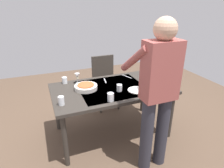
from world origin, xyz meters
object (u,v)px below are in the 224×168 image
(water_cup_far_left, at_px, (119,88))
(water_cup_far_right, at_px, (111,97))
(water_cup_near_right, at_px, (65,80))
(wine_bottle, at_px, (165,79))
(dining_table, at_px, (112,92))
(wine_glass_left, at_px, (77,77))
(dinner_plate_near, at_px, (137,90))
(chair_near, at_px, (105,78))
(water_cup_near_left, at_px, (61,101))
(person_server, at_px, (158,91))
(serving_bowl_pasta, at_px, (86,87))

(water_cup_far_left, relative_size, water_cup_far_right, 0.89)
(water_cup_near_right, xyz_separation_m, water_cup_far_right, (-0.41, 0.73, 0.00))
(wine_bottle, bearing_deg, dining_table, -18.88)
(dining_table, relative_size, wine_glass_left, 10.51)
(wine_glass_left, relative_size, water_cup_far_right, 1.50)
(water_cup_far_right, relative_size, dinner_plate_near, 0.44)
(chair_near, height_order, wine_bottle, wine_bottle)
(water_cup_near_left, bearing_deg, dinner_plate_near, -178.77)
(dining_table, relative_size, water_cup_near_right, 17.46)
(wine_glass_left, relative_size, water_cup_near_right, 1.66)
(water_cup_far_right, height_order, dinner_plate_near, water_cup_far_right)
(person_server, relative_size, water_cup_near_left, 16.41)
(chair_near, xyz_separation_m, wine_bottle, (-0.49, 1.07, 0.31))
(water_cup_far_left, bearing_deg, dinner_plate_near, 161.06)
(wine_glass_left, height_order, serving_bowl_pasta, wine_glass_left)
(water_cup_far_left, bearing_deg, serving_bowl_pasta, -28.84)
(dining_table, relative_size, chair_near, 1.74)
(water_cup_far_right, bearing_deg, wine_glass_left, -69.58)
(dining_table, height_order, chair_near, chair_near)
(water_cup_near_right, bearing_deg, serving_bowl_pasta, 126.88)
(person_server, distance_m, water_cup_far_left, 0.63)
(serving_bowl_pasta, bearing_deg, wine_bottle, 163.25)
(wine_bottle, bearing_deg, dinner_plate_near, -2.72)
(water_cup_near_left, relative_size, water_cup_near_right, 1.13)
(dining_table, relative_size, water_cup_far_right, 15.74)
(dining_table, bearing_deg, water_cup_near_left, 18.33)
(person_server, distance_m, water_cup_near_left, 1.06)
(dinner_plate_near, bearing_deg, water_cup_far_right, 18.44)
(water_cup_far_right, distance_m, serving_bowl_pasta, 0.46)
(water_cup_near_right, bearing_deg, person_server, 125.84)
(wine_glass_left, bearing_deg, person_server, 121.37)
(water_cup_far_left, bearing_deg, dining_table, -71.35)
(person_server, height_order, water_cup_far_right, person_server)
(dining_table, distance_m, person_server, 0.81)
(dining_table, height_order, person_server, person_server)
(dining_table, height_order, water_cup_near_left, water_cup_near_left)
(wine_bottle, bearing_deg, water_cup_far_right, 8.13)
(chair_near, xyz_separation_m, dinner_plate_near, (-0.07, 1.05, 0.21))
(water_cup_near_left, distance_m, dinner_plate_near, 0.96)
(person_server, xyz_separation_m, water_cup_near_left, (0.92, -0.48, -0.18))
(chair_near, bearing_deg, person_server, 91.20)
(water_cup_near_left, relative_size, serving_bowl_pasta, 0.34)
(chair_near, distance_m, water_cup_near_left, 1.41)
(water_cup_near_left, bearing_deg, wine_bottle, -179.97)
(water_cup_near_left, relative_size, water_cup_far_left, 1.15)
(chair_near, bearing_deg, dining_table, 77.23)
(water_cup_far_left, distance_m, water_cup_far_right, 0.29)
(water_cup_far_right, height_order, serving_bowl_pasta, water_cup_far_right)
(water_cup_far_right, bearing_deg, person_server, 135.99)
(chair_near, height_order, wine_glass_left, chair_near)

